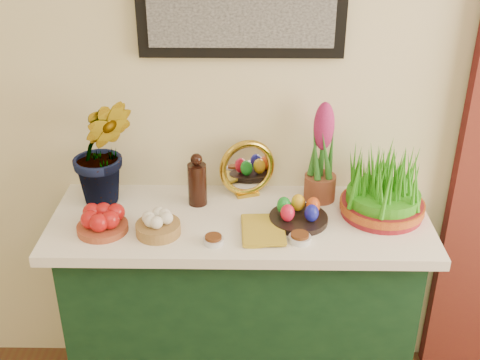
# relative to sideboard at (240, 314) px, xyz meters

# --- Properties ---
(sideboard) EXTENTS (1.30, 0.45, 0.85)m
(sideboard) POSITION_rel_sideboard_xyz_m (0.00, 0.00, 0.00)
(sideboard) COLOR #15391D
(sideboard) RESTS_ON ground
(tablecloth) EXTENTS (1.40, 0.55, 0.04)m
(tablecloth) POSITION_rel_sideboard_xyz_m (0.00, 0.00, 0.45)
(tablecloth) COLOR white
(tablecloth) RESTS_ON sideboard
(hyacinth_green) EXTENTS (0.32, 0.28, 0.56)m
(hyacinth_green) POSITION_rel_sideboard_xyz_m (-0.51, 0.11, 0.75)
(hyacinth_green) COLOR #2C7125
(hyacinth_green) RESTS_ON tablecloth
(apple_bowl) EXTENTS (0.18, 0.18, 0.09)m
(apple_bowl) POSITION_rel_sideboard_xyz_m (-0.49, -0.10, 0.50)
(apple_bowl) COLOR #9D4629
(apple_bowl) RESTS_ON tablecloth
(garlic_basket) EXTENTS (0.21, 0.21, 0.09)m
(garlic_basket) POSITION_rel_sideboard_xyz_m (-0.29, -0.12, 0.50)
(garlic_basket) COLOR #AD8745
(garlic_basket) RESTS_ON tablecloth
(vinegar_cruet) EXTENTS (0.07, 0.07, 0.21)m
(vinegar_cruet) POSITION_rel_sideboard_xyz_m (-0.16, 0.10, 0.56)
(vinegar_cruet) COLOR black
(vinegar_cruet) RESTS_ON tablecloth
(mirror) EXTENTS (0.23, 0.12, 0.23)m
(mirror) POSITION_rel_sideboard_xyz_m (0.02, 0.18, 0.57)
(mirror) COLOR gold
(mirror) RESTS_ON tablecloth
(book) EXTENTS (0.15, 0.21, 0.03)m
(book) POSITION_rel_sideboard_xyz_m (0.01, -0.11, 0.48)
(book) COLOR gold
(book) RESTS_ON tablecloth
(spice_dish_left) EXTENTS (0.07, 0.07, 0.03)m
(spice_dish_left) POSITION_rel_sideboard_xyz_m (-0.09, -0.18, 0.48)
(spice_dish_left) COLOR silver
(spice_dish_left) RESTS_ON tablecloth
(spice_dish_right) EXTENTS (0.08, 0.08, 0.03)m
(spice_dish_right) POSITION_rel_sideboard_xyz_m (0.21, -0.16, 0.48)
(spice_dish_right) COLOR silver
(spice_dish_right) RESTS_ON tablecloth
(egg_plate) EXTENTS (0.28, 0.28, 0.09)m
(egg_plate) POSITION_rel_sideboard_xyz_m (0.21, -0.03, 0.50)
(egg_plate) COLOR black
(egg_plate) RESTS_ON tablecloth
(hyacinth_pink) EXTENTS (0.12, 0.12, 0.40)m
(hyacinth_pink) POSITION_rel_sideboard_xyz_m (0.31, 0.14, 0.64)
(hyacinth_pink) COLOR brown
(hyacinth_pink) RESTS_ON tablecloth
(wheatgrass_sabzeh) EXTENTS (0.31, 0.31, 0.25)m
(wheatgrass_sabzeh) POSITION_rel_sideboard_xyz_m (0.53, 0.03, 0.58)
(wheatgrass_sabzeh) COLOR maroon
(wheatgrass_sabzeh) RESTS_ON tablecloth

